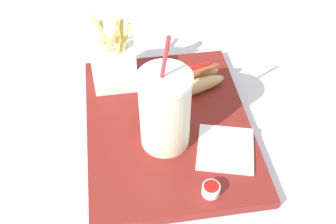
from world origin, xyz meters
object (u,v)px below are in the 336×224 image
Objects in this scene: fries_basket at (114,64)px; ketchup_cup_1 at (211,189)px; hot_dog_1 at (190,81)px; soda_cup at (165,110)px; napkin_stack at (225,149)px.

fries_basket reaches higher than ketchup_cup_1.
hot_dog_1 is at bearing 177.44° from ketchup_cup_1.
fries_basket is 5.39× the size of ketchup_cup_1.
soda_cup is 1.55× the size of hot_dog_1.
hot_dog_1 is (-0.13, 0.07, -0.06)m from soda_cup.
ketchup_cup_1 is 0.29× the size of napkin_stack.
napkin_stack is (-0.09, 0.05, -0.01)m from ketchup_cup_1.
soda_cup is 0.16m from ketchup_cup_1.
napkin_stack is at bearing 151.42° from ketchup_cup_1.
napkin_stack is (0.04, 0.11, -0.08)m from soda_cup.
soda_cup is at bearing 24.33° from fries_basket.
ketchup_cup_1 is 0.10m from napkin_stack.
soda_cup is 0.16m from hot_dog_1.
napkin_stack is at bearing 12.03° from hot_dog_1.
soda_cup is 2.28× the size of napkin_stack.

